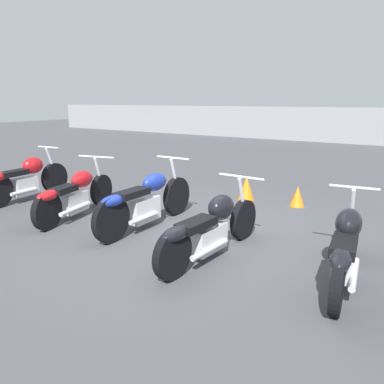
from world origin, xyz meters
TOP-DOWN VIEW (x-y plane):
  - ground_plane at (0.00, 0.00)m, footprint 60.00×60.00m
  - fence_back at (0.00, 13.76)m, footprint 40.00×0.04m
  - motorcycle_slot_0 at (-3.83, -0.26)m, footprint 0.58×2.01m
  - motorcycle_slot_1 at (-2.12, -0.47)m, footprint 0.82×2.03m
  - motorcycle_slot_2 at (-0.77, -0.23)m, footprint 0.64×2.24m
  - motorcycle_slot_3 at (0.66, -0.66)m, footprint 0.69×2.15m
  - motorcycle_slot_4 at (2.21, -0.43)m, footprint 0.59×2.02m
  - traffic_cone_near at (0.81, 2.29)m, footprint 0.27×0.27m
  - traffic_cone_far at (-0.21, 2.20)m, footprint 0.32×0.32m

SIDE VIEW (x-z plane):
  - ground_plane at x=0.00m, z-range 0.00..0.00m
  - traffic_cone_near at x=0.81m, z-range 0.00..0.38m
  - traffic_cone_far at x=-0.21m, z-range 0.00..0.47m
  - motorcycle_slot_3 at x=0.66m, z-range -0.08..0.87m
  - motorcycle_slot_1 at x=-2.12m, z-range -0.08..0.88m
  - motorcycle_slot_4 at x=2.21m, z-range -0.07..0.88m
  - motorcycle_slot_2 at x=-0.77m, z-range -0.08..0.94m
  - motorcycle_slot_0 at x=-3.83m, z-range -0.07..0.94m
  - fence_back at x=0.00m, z-range 0.00..1.63m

